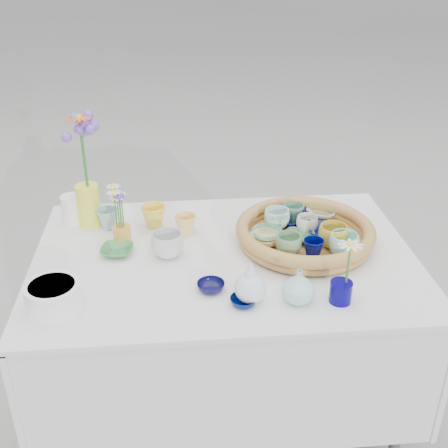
{
  "coord_description": "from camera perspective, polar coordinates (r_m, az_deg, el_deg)",
  "views": [
    {
      "loc": [
        -0.15,
        -1.59,
        1.73
      ],
      "look_at": [
        0.0,
        0.02,
        0.87
      ],
      "focal_mm": 45.0,
      "sensor_mm": 36.0,
      "label": 1
    }
  ],
  "objects": [
    {
      "name": "tray_ceramic_12",
      "position": [
        2.03,
        7.06,
        1.08
      ],
      "size": [
        0.09,
        0.09,
        0.07
      ],
      "primitive_type": "imported",
      "rotation": [
        0.0,
        0.0,
        -0.24
      ],
      "color": "#4B7C62",
      "rests_on": "wicker_tray"
    },
    {
      "name": "tray_ceramic_3",
      "position": [
        1.93,
        7.66,
        -1.32
      ],
      "size": [
        0.13,
        0.13,
        0.03
      ],
      "primitive_type": "imported",
      "rotation": [
        0.0,
        0.0,
        -0.35
      ],
      "color": "#3B754A",
      "rests_on": "wicker_tray"
    },
    {
      "name": "tall_vase_yellow",
      "position": [
        2.08,
        -13.59,
        1.88
      ],
      "size": [
        0.11,
        0.11,
        0.16
      ],
      "primitive_type": "cylinder",
      "rotation": [
        0.0,
        0.0,
        0.41
      ],
      "color": "#F4F142",
      "rests_on": "display_table"
    },
    {
      "name": "single_daisy",
      "position": [
        1.62,
        12.51,
        -3.99
      ],
      "size": [
        0.09,
        0.09,
        0.14
      ],
      "primitive_type": null,
      "rotation": [
        0.0,
        0.0,
        0.16
      ],
      "color": "white",
      "rests_on": "bud_vase_cobalt"
    },
    {
      "name": "tray_ceramic_0",
      "position": [
        2.04,
        7.04,
        0.54
      ],
      "size": [
        0.17,
        0.17,
        0.03
      ],
      "primitive_type": "imported",
      "rotation": [
        0.0,
        0.0,
        0.43
      ],
      "color": "#06085C",
      "rests_on": "wicker_tray"
    },
    {
      "name": "wicker_tray",
      "position": [
        1.93,
        8.21,
        -0.97
      ],
      "size": [
        0.47,
        0.47,
        0.08
      ],
      "primitive_type": null,
      "color": "#9C6432",
      "rests_on": "display_table"
    },
    {
      "name": "ground",
      "position": [
        2.35,
        0.05,
        -19.3
      ],
      "size": [
        80.0,
        80.0,
        0.0
      ],
      "primitive_type": "plane",
      "color": "#A7A7A0"
    },
    {
      "name": "tray_ceramic_9",
      "position": [
        1.83,
        9.06,
        -2.47
      ],
      "size": [
        0.08,
        0.08,
        0.06
      ],
      "primitive_type": "imported",
      "rotation": [
        0.0,
        0.0,
        -0.12
      ],
      "color": "#01064A",
      "rests_on": "wicker_tray"
    },
    {
      "name": "tray_ceramic_8",
      "position": [
        2.1,
        9.78,
        1.15
      ],
      "size": [
        0.13,
        0.13,
        0.03
      ],
      "primitive_type": "imported",
      "rotation": [
        0.0,
        0.0,
        -0.27
      ],
      "color": "#9BD5F9",
      "rests_on": "wicker_tray"
    },
    {
      "name": "loose_ceramic_6",
      "position": [
        1.63,
        1.97,
        -7.84
      ],
      "size": [
        0.1,
        0.1,
        0.02
      ],
      "primitive_type": "imported",
      "rotation": [
        0.0,
        0.0,
        0.37
      ],
      "color": "#031253",
      "rests_on": "display_table"
    },
    {
      "name": "tray_ceramic_2",
      "position": [
        1.89,
        11.02,
        -1.22
      ],
      "size": [
        0.11,
        0.11,
        0.08
      ],
      "primitive_type": "imported",
      "rotation": [
        0.0,
        0.0,
        0.16
      ],
      "color": "gold",
      "rests_on": "wicker_tray"
    },
    {
      "name": "bud_vase_paleblue",
      "position": [
        1.61,
        2.7,
        -5.78
      ],
      "size": [
        0.1,
        0.1,
        0.14
      ],
      "primitive_type": null,
      "rotation": [
        0.0,
        0.0,
        -0.11
      ],
      "color": "silver",
      "rests_on": "display_table"
    },
    {
      "name": "daisy_posy",
      "position": [
        1.91,
        -10.72,
        1.74
      ],
      "size": [
        0.08,
        0.08,
        0.14
      ],
      "primitive_type": null,
      "rotation": [
        0.0,
        0.0,
        0.02
      ],
      "color": "white",
      "rests_on": "daisy_cup"
    },
    {
      "name": "tray_ceramic_5",
      "position": [
        1.93,
        4.4,
        -0.99
      ],
      "size": [
        0.11,
        0.11,
        0.03
      ],
      "primitive_type": "imported",
      "rotation": [
        0.0,
        0.0,
        0.07
      ],
      "color": "#82C4B4",
      "rests_on": "wicker_tray"
    },
    {
      "name": "loose_ceramic_4",
      "position": [
        1.69,
        -1.35,
        -6.37
      ],
      "size": [
        0.1,
        0.1,
        0.03
      ],
      "primitive_type": "imported",
      "rotation": [
        0.0,
        0.0,
        -0.23
      ],
      "color": "#0B0B3A",
      "rests_on": "display_table"
    },
    {
      "name": "tray_ceramic_11",
      "position": [
        1.85,
        12.06,
        -2.09
      ],
      "size": [
        0.13,
        0.13,
        0.08
      ],
      "primitive_type": "imported",
      "rotation": [
        0.0,
        0.0,
        0.37
      ],
      "color": "#93E4D8",
      "rests_on": "wicker_tray"
    },
    {
      "name": "gerbera",
      "position": [
        1.99,
        -14.16,
        7.0
      ],
      "size": [
        0.12,
        0.12,
        0.27
      ],
      "primitive_type": null,
      "rotation": [
        0.0,
        0.0,
        -0.19
      ],
      "color": "#F75E2B",
      "rests_on": "tall_vase_yellow"
    },
    {
      "name": "loose_ceramic_3",
      "position": [
        1.85,
        -5.76,
        -2.11
      ],
      "size": [
        0.12,
        0.12,
        0.08
      ],
      "primitive_type": "imported",
      "rotation": [
        0.0,
        0.0,
        0.12
      ],
      "color": "silver",
      "rests_on": "display_table"
    },
    {
      "name": "bud_vase_cobalt",
      "position": [
        1.66,
        11.77,
        -6.77
      ],
      "size": [
        0.07,
        0.07,
        0.07
      ],
      "primitive_type": "cylinder",
      "rotation": [
        0.0,
        0.0,
        0.05
      ],
      "color": "#050061",
      "rests_on": "display_table"
    },
    {
      "name": "hydrangea",
      "position": [
        2.0,
        -13.99,
        6.59
      ],
      "size": [
        0.11,
        0.11,
        0.3
      ],
      "primitive_type": null,
      "rotation": [
        0.0,
        0.0,
        0.27
      ],
      "color": "#5F58B5",
      "rests_on": "tall_vase_yellow"
    },
    {
      "name": "loose_ceramic_0",
      "position": [
        2.04,
        -7.15,
        0.8
      ],
      "size": [
        0.11,
        0.11,
        0.08
      ],
      "primitive_type": "imported",
      "rotation": [
        0.0,
        0.0,
        0.26
      ],
      "color": "yellow",
      "rests_on": "display_table"
    },
    {
      "name": "tray_ceramic_7",
      "position": [
        1.97,
        8.42,
        -0.02
      ],
      "size": [
        0.08,
        0.08,
        0.06
      ],
      "primitive_type": "imported",
      "rotation": [
        0.0,
        0.0,
        -0.04
      ],
      "color": "white",
      "rests_on": "wicker_tray"
    },
    {
      "name": "tray_ceramic_6",
      "position": [
        1.98,
        5.39,
        0.53
      ],
      "size": [
        0.12,
        0.12,
        0.07
      ],
      "primitive_type": "imported",
      "rotation": [
        0.0,
        0.0,
        0.4
      ],
      "color": "#BBF2DB",
      "rests_on": "wicker_tray"
    },
    {
      "name": "loose_ceramic_5",
      "position": [
        2.06,
        -11.67,
        0.54
      ],
      "size": [
        0.08,
        0.08,
        0.07
      ],
      "primitive_type": "imported",
      "rotation": [
        0.0,
        0.0,
        0.06
      ],
      "color": "#8EB6AE",
      "rests_on": "display_table"
    },
    {
      "name": "loose_ceramic_1",
      "position": [
        1.98,
        -3.91,
        -0.05
      ],
      "size": [
        0.09,
        0.09,
        0.07
      ],
      "primitive_type": "imported",
      "rotation": [
        0.0,
        0.0,
        0.13
      ],
      "color": "#FDCB6D",
      "rests_on": "display_table"
    },
    {
      "name": "daisy_cup",
      "position": [
        1.95,
        -10.31,
        -1.07
      ],
      "size": [
        0.08,
        0.08,
        0.07
      ],
      "primitive_type": "cylinder",
      "rotation": [
        0.0,
        0.0,
        -0.43
      ],
      "color": "gold",
      "rests_on": "display_table"
    },
    {
      "name": "white_pitcher",
      "position": [
        2.12,
        -15.11,
        1.44
      ],
      "size": [
        0.11,
        0.08,
        0.11
      ],
      "primitive_type": null,
      "rotation": [
        0.0,
        0.0,
        0.01
      ],
      "color": "white",
      "rests_on": "display_table"
    },
    {
      "name": "display_table",
      "position": [
        2.35,
        0.05,
        -19.3
      ],
      "size": [
        1.26,
        0.86,
        0.77
      ],
      "primitive_type": null,
      "color": "white",
      "rests_on": "ground"
    },
    {
      "name": "bud_vase_seafoam",
      "position": [
        1.63,
        7.59,
        -6.24
      ],
      "size": [
        0.12,
        0.12,
        0.1
      ],
      "primitive_type": "imported",
      "rotation": [
        0.0,
        0.0,
        0.17
      ],
      "color": "#A3D5D0",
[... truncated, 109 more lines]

